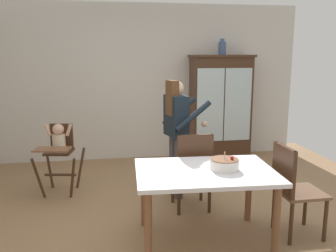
{
  "coord_description": "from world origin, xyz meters",
  "views": [
    {
      "loc": [
        -0.77,
        -3.77,
        1.87
      ],
      "look_at": [
        -0.01,
        0.7,
        0.95
      ],
      "focal_mm": 38.88,
      "sensor_mm": 36.0,
      "label": 1
    }
  ],
  "objects_px": {
    "ceramic_vase": "(222,48)",
    "dining_chair_right_end": "(292,184)",
    "birthday_cake": "(224,164)",
    "dining_table": "(205,180)",
    "dining_chair_far_side": "(193,166)",
    "high_chair_with_toddler": "(59,146)",
    "adult_person": "(177,124)",
    "china_cabinet": "(220,107)"
  },
  "relations": [
    {
      "from": "ceramic_vase",
      "to": "dining_chair_right_end",
      "type": "distance_m",
      "value": 3.23
    },
    {
      "from": "birthday_cake",
      "to": "dining_chair_right_end",
      "type": "distance_m",
      "value": 0.74
    },
    {
      "from": "dining_table",
      "to": "dining_chair_far_side",
      "type": "height_order",
      "value": "dining_chair_far_side"
    },
    {
      "from": "high_chair_with_toddler",
      "to": "dining_chair_far_side",
      "type": "height_order",
      "value": "dining_chair_far_side"
    },
    {
      "from": "high_chair_with_toddler",
      "to": "dining_chair_right_end",
      "type": "bearing_deg",
      "value": -23.48
    },
    {
      "from": "dining_table",
      "to": "dining_chair_right_end",
      "type": "xyz_separation_m",
      "value": [
        0.89,
        -0.06,
        -0.09
      ]
    },
    {
      "from": "adult_person",
      "to": "ceramic_vase",
      "type": "bearing_deg",
      "value": -47.88
    },
    {
      "from": "ceramic_vase",
      "to": "dining_chair_right_end",
      "type": "height_order",
      "value": "ceramic_vase"
    },
    {
      "from": "high_chair_with_toddler",
      "to": "dining_chair_far_side",
      "type": "relative_size",
      "value": 0.99
    },
    {
      "from": "china_cabinet",
      "to": "adult_person",
      "type": "bearing_deg",
      "value": -123.8
    },
    {
      "from": "ceramic_vase",
      "to": "birthday_cake",
      "type": "relative_size",
      "value": 0.96
    },
    {
      "from": "china_cabinet",
      "to": "dining_chair_right_end",
      "type": "relative_size",
      "value": 1.91
    },
    {
      "from": "adult_person",
      "to": "birthday_cake",
      "type": "xyz_separation_m",
      "value": [
        0.25,
        -1.2,
        -0.17
      ]
    },
    {
      "from": "dining_chair_far_side",
      "to": "dining_chair_right_end",
      "type": "bearing_deg",
      "value": 138.09
    },
    {
      "from": "high_chair_with_toddler",
      "to": "dining_chair_far_side",
      "type": "distance_m",
      "value": 1.84
    },
    {
      "from": "ceramic_vase",
      "to": "dining_chair_far_side",
      "type": "relative_size",
      "value": 0.28
    },
    {
      "from": "dining_table",
      "to": "birthday_cake",
      "type": "xyz_separation_m",
      "value": [
        0.19,
        -0.01,
        0.15
      ]
    },
    {
      "from": "dining_table",
      "to": "dining_chair_far_side",
      "type": "distance_m",
      "value": 0.7
    },
    {
      "from": "china_cabinet",
      "to": "high_chair_with_toddler",
      "type": "xyz_separation_m",
      "value": [
        -2.63,
        -1.28,
        -0.27
      ]
    },
    {
      "from": "dining_chair_far_side",
      "to": "dining_chair_right_end",
      "type": "height_order",
      "value": "same"
    },
    {
      "from": "high_chair_with_toddler",
      "to": "dining_chair_right_end",
      "type": "height_order",
      "value": "dining_chair_right_end"
    },
    {
      "from": "adult_person",
      "to": "dining_chair_far_side",
      "type": "distance_m",
      "value": 0.65
    },
    {
      "from": "dining_table",
      "to": "dining_chair_right_end",
      "type": "height_order",
      "value": "dining_chair_right_end"
    },
    {
      "from": "ceramic_vase",
      "to": "adult_person",
      "type": "xyz_separation_m",
      "value": [
        -1.12,
        -1.67,
        -0.98
      ]
    },
    {
      "from": "ceramic_vase",
      "to": "dining_chair_right_end",
      "type": "relative_size",
      "value": 0.28
    },
    {
      "from": "high_chair_with_toddler",
      "to": "dining_chair_right_end",
      "type": "relative_size",
      "value": 0.99
    },
    {
      "from": "dining_chair_far_side",
      "to": "ceramic_vase",
      "type": "bearing_deg",
      "value": -115.78
    },
    {
      "from": "high_chair_with_toddler",
      "to": "birthday_cake",
      "type": "height_order",
      "value": "high_chair_with_toddler"
    },
    {
      "from": "adult_person",
      "to": "dining_table",
      "type": "distance_m",
      "value": 1.23
    },
    {
      "from": "adult_person",
      "to": "dining_chair_right_end",
      "type": "relative_size",
      "value": 1.59
    },
    {
      "from": "birthday_cake",
      "to": "dining_chair_far_side",
      "type": "bearing_deg",
      "value": 101.62
    },
    {
      "from": "ceramic_vase",
      "to": "dining_chair_right_end",
      "type": "xyz_separation_m",
      "value": [
        -0.17,
        -2.91,
        -1.39
      ]
    },
    {
      "from": "china_cabinet",
      "to": "high_chair_with_toddler",
      "type": "distance_m",
      "value": 2.94
    },
    {
      "from": "high_chair_with_toddler",
      "to": "dining_chair_far_side",
      "type": "bearing_deg",
      "value": -18.54
    },
    {
      "from": "china_cabinet",
      "to": "dining_chair_far_side",
      "type": "relative_size",
      "value": 1.91
    },
    {
      "from": "ceramic_vase",
      "to": "dining_table",
      "type": "bearing_deg",
      "value": -110.46
    },
    {
      "from": "china_cabinet",
      "to": "dining_table",
      "type": "relative_size",
      "value": 1.31
    },
    {
      "from": "china_cabinet",
      "to": "high_chair_with_toddler",
      "type": "relative_size",
      "value": 1.93
    },
    {
      "from": "high_chair_with_toddler",
      "to": "dining_table",
      "type": "distance_m",
      "value": 2.22
    },
    {
      "from": "ceramic_vase",
      "to": "dining_table",
      "type": "distance_m",
      "value": 3.31
    },
    {
      "from": "china_cabinet",
      "to": "dining_chair_right_end",
      "type": "bearing_deg",
      "value": -93.27
    },
    {
      "from": "high_chair_with_toddler",
      "to": "china_cabinet",
      "type": "bearing_deg",
      "value": 35.85
    }
  ]
}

